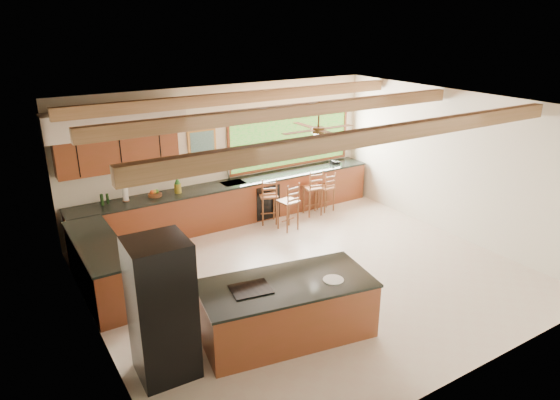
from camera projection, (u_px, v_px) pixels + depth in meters
ground at (309, 275)px, 8.94m from camera, size 7.20×7.20×0.00m
room_shell at (281, 148)px, 8.61m from camera, size 7.27×6.54×3.02m
counter_run at (207, 215)px, 10.38m from camera, size 7.12×3.10×1.27m
island at (286, 309)px, 7.12m from camera, size 2.61×1.55×0.87m
refrigerator at (162, 309)px, 6.19m from camera, size 0.75×0.73×1.87m
bar_stool_a at (290, 203)px, 10.59m from camera, size 0.43×0.43×1.07m
bar_stool_b at (270, 197)px, 10.93m from camera, size 0.49×0.49×1.07m
bar_stool_c at (314, 189)px, 11.40m from camera, size 0.45×0.45×1.09m
bar_stool_d at (327, 188)px, 11.68m from camera, size 0.35×0.35×0.95m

